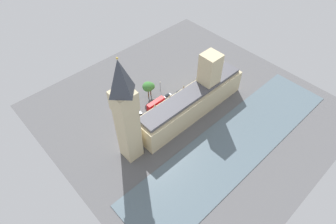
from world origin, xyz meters
TOP-DOWN VIEW (x-y plane):
  - ground_plane at (0.00, 0.00)m, footprint 133.66×133.66m
  - river_thames at (-29.96, 0.00)m, footprint 28.70×120.29m
  - parliament_building at (-1.99, -1.89)m, footprint 12.70×63.66m
  - clock_tower at (-1.47, 38.13)m, footprint 8.66×8.66m
  - car_yellow_cab_near_tower at (12.09, -18.23)m, footprint 1.95×4.36m
  - car_dark_green_corner at (12.28, -5.05)m, footprint 1.99×4.14m
  - car_silver_by_river_gate at (14.61, 0.94)m, footprint 1.94×4.40m
  - double_decker_bus_midblock at (12.93, 10.95)m, footprint 2.67×10.50m
  - car_black_far_end at (14.96, 21.55)m, footprint 2.05×4.71m
  - pedestrian_trailing at (8.03, -24.62)m, footprint 0.47×0.57m
  - pedestrian_opposite_hall at (7.06, 13.74)m, footprint 0.59×0.67m
  - plane_tree_kerbside at (22.16, 6.56)m, footprint 4.81×4.81m
  - plane_tree_leading at (21.63, 8.60)m, footprint 5.94×5.94m
  - street_lamp_under_trees at (21.10, 0.51)m, footprint 0.56×0.56m

SIDE VIEW (x-z plane):
  - ground_plane at x=0.00m, z-range 0.00..0.00m
  - river_thames at x=-29.96m, z-range 0.00..0.25m
  - pedestrian_trailing at x=8.03m, z-range -0.08..1.43m
  - pedestrian_opposite_hall at x=7.06m, z-range -0.08..1.57m
  - car_silver_by_river_gate at x=14.61m, z-range 0.02..1.76m
  - car_dark_green_corner at x=12.28m, z-range 0.02..1.76m
  - car_yellow_cab_near_tower at x=12.09m, z-range 0.02..1.76m
  - car_black_far_end at x=14.96m, z-range 0.02..1.76m
  - double_decker_bus_midblock at x=12.93m, z-range 0.26..5.01m
  - street_lamp_under_trees at x=21.10m, z-range 1.30..8.08m
  - plane_tree_kerbside at x=22.16m, z-range 2.08..10.45m
  - plane_tree_leading at x=21.63m, z-range 2.55..12.78m
  - parliament_building at x=-1.99m, z-range -6.89..23.68m
  - clock_tower at x=-1.47m, z-range 0.92..54.44m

